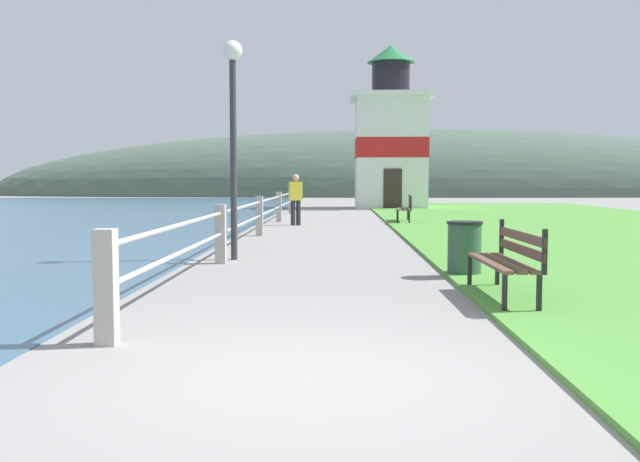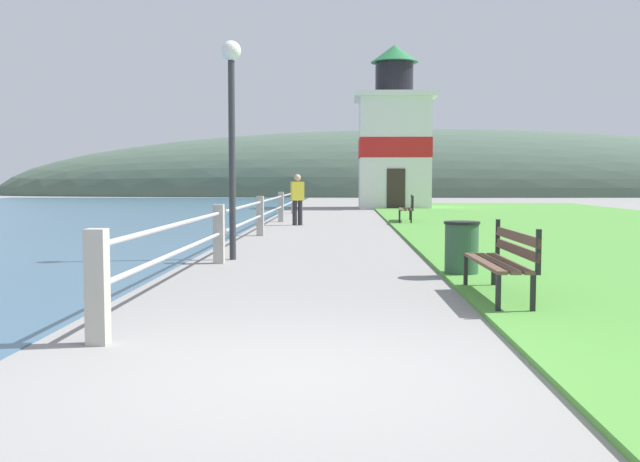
{
  "view_description": "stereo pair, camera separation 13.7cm",
  "coord_description": "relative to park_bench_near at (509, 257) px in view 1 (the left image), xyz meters",
  "views": [
    {
      "loc": [
        0.26,
        -5.19,
        1.47
      ],
      "look_at": [
        -0.14,
        10.91,
        0.3
      ],
      "focal_mm": 40.0,
      "sensor_mm": 36.0,
      "label": 1
    },
    {
      "loc": [
        0.4,
        -5.19,
        1.47
      ],
      "look_at": [
        -0.14,
        10.91,
        0.3
      ],
      "focal_mm": 40.0,
      "sensor_mm": 36.0,
      "label": 2
    }
  ],
  "objects": [
    {
      "name": "grass_verge",
      "position": [
        5.57,
        11.7,
        -0.51
      ],
      "size": [
        12.0,
        45.24,
        0.06
      ],
      "color": "#4C8E38",
      "rests_on": "ground_plane"
    },
    {
      "name": "person_strolling",
      "position": [
        -3.41,
        14.21,
        0.35
      ],
      "size": [
        0.45,
        0.33,
        1.63
      ],
      "rotation": [
        0.0,
        0.0,
        1.9
      ],
      "color": "#28282D",
      "rests_on": "ground_plane"
    },
    {
      "name": "lamp_post",
      "position": [
        -3.95,
        4.37,
        2.2
      ],
      "size": [
        0.36,
        0.36,
        3.96
      ],
      "color": "#333338",
      "rests_on": "ground_plane"
    },
    {
      "name": "distant_hillside",
      "position": [
        5.68,
        56.78,
        -0.54
      ],
      "size": [
        80.0,
        16.0,
        12.0
      ],
      "color": "#475B4C",
      "rests_on": "ground_plane"
    },
    {
      "name": "seawall_railing",
      "position": [
        -4.1,
        9.94,
        0.07
      ],
      "size": [
        0.18,
        24.81,
        1.03
      ],
      "color": "#A8A399",
      "rests_on": "ground_plane"
    },
    {
      "name": "park_bench_near",
      "position": [
        0.0,
        0.0,
        0.0
      ],
      "size": [
        0.5,
        1.95,
        0.94
      ],
      "rotation": [
        0.0,
        0.0,
        3.16
      ],
      "color": "brown",
      "rests_on": "ground_plane"
    },
    {
      "name": "ground_plane",
      "position": [
        -2.32,
        -3.38,
        -0.54
      ],
      "size": [
        160.0,
        160.0,
        0.0
      ],
      "primitive_type": "plane",
      "color": "gray"
    },
    {
      "name": "lighthouse",
      "position": [
        0.63,
        28.23,
        2.9
      ],
      "size": [
        4.04,
        4.04,
        8.29
      ],
      "color": "white",
      "rests_on": "ground_plane"
    },
    {
      "name": "trash_bin",
      "position": [
        -0.15,
        2.15,
        -0.12
      ],
      "size": [
        0.54,
        0.54,
        0.84
      ],
      "color": "#2D5138",
      "rests_on": "ground_plane"
    },
    {
      "name": "park_bench_midway",
      "position": [
        0.23,
        15.46,
        -0.0
      ],
      "size": [
        0.61,
        1.94,
        0.94
      ],
      "rotation": [
        0.0,
        0.0,
        3.07
      ],
      "color": "brown",
      "rests_on": "ground_plane"
    }
  ]
}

